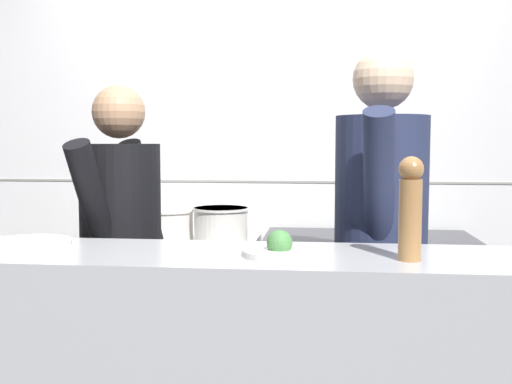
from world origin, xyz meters
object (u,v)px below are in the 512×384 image
(mixing_bowl_steel, at_px, (402,229))
(chef_sous, at_px, (380,251))
(plated_dish_appetiser, at_px, (280,249))
(sauce_pot, at_px, (169,224))
(braising_pot, at_px, (221,224))
(stock_pot, at_px, (113,222))
(plated_dish_main, at_px, (27,243))
(oven_range, at_px, (168,322))
(pepper_mill, at_px, (410,206))
(chef_head_cook, at_px, (121,261))

(mixing_bowl_steel, relative_size, chef_sous, 0.14)
(mixing_bowl_steel, bearing_deg, plated_dish_appetiser, -111.98)
(sauce_pot, bearing_deg, braising_pot, -9.91)
(sauce_pot, relative_size, plated_dish_appetiser, 1.24)
(stock_pot, relative_size, plated_dish_main, 1.05)
(sauce_pot, bearing_deg, stock_pot, -168.67)
(plated_dish_main, bearing_deg, chef_sous, 22.62)
(oven_range, relative_size, plated_dish_appetiser, 4.16)
(pepper_mill, bearing_deg, plated_dish_appetiser, 174.93)
(oven_range, distance_m, mixing_bowl_steel, 1.30)
(oven_range, bearing_deg, plated_dish_appetiser, -61.75)
(sauce_pot, relative_size, mixing_bowl_steel, 1.11)
(braising_pot, bearing_deg, mixing_bowl_steel, 3.20)
(oven_range, bearing_deg, mixing_bowl_steel, 1.82)
(pepper_mill, height_order, chef_head_cook, chef_head_cook)
(sauce_pot, distance_m, plated_dish_main, 1.23)
(oven_range, height_order, plated_dish_main, plated_dish_main)
(pepper_mill, distance_m, chef_head_cook, 1.27)
(sauce_pot, xyz_separation_m, braising_pot, (0.29, -0.05, 0.01))
(sauce_pot, distance_m, plated_dish_appetiser, 1.46)
(braising_pot, bearing_deg, plated_dish_appetiser, -72.74)
(oven_range, xyz_separation_m, braising_pot, (0.29, -0.01, 0.53))
(plated_dish_main, relative_size, chef_head_cook, 0.17)
(stock_pot, xyz_separation_m, mixing_bowl_steel, (1.47, 0.06, -0.02))
(stock_pot, bearing_deg, pepper_mill, -43.90)
(stock_pot, bearing_deg, plated_dish_appetiser, -52.47)
(mixing_bowl_steel, distance_m, pepper_mill, 1.36)
(sauce_pot, relative_size, braising_pot, 0.94)
(mixing_bowl_steel, bearing_deg, chef_sous, -103.48)
(stock_pot, distance_m, pepper_mill, 1.85)
(braising_pot, bearing_deg, stock_pot, -179.43)
(braising_pot, height_order, plated_dish_appetiser, plated_dish_appetiser)
(braising_pot, bearing_deg, chef_head_cook, -114.92)
(stock_pot, distance_m, plated_dish_appetiser, 1.57)
(pepper_mill, bearing_deg, stock_pot, 136.10)
(plated_dish_appetiser, relative_size, pepper_mill, 0.75)
(mixing_bowl_steel, bearing_deg, stock_pot, -177.80)
(plated_dish_appetiser, relative_size, chef_head_cook, 0.14)
(stock_pot, distance_m, chef_head_cook, 0.70)
(plated_dish_main, height_order, chef_head_cook, chef_head_cook)
(oven_range, bearing_deg, chef_head_cook, -91.13)
(chef_sous, bearing_deg, chef_head_cook, -174.14)
(braising_pot, xyz_separation_m, chef_head_cook, (-0.30, -0.65, -0.07))
(oven_range, distance_m, stock_pot, 0.60)
(stock_pot, height_order, mixing_bowl_steel, stock_pot)
(braising_pot, xyz_separation_m, pepper_mill, (0.76, -1.28, 0.24))
(plated_dish_appetiser, height_order, chef_sous, chef_sous)
(braising_pot, height_order, chef_head_cook, chef_head_cook)
(stock_pot, bearing_deg, plated_dish_main, -83.57)
(plated_dish_appetiser, bearing_deg, mixing_bowl_steel, 68.02)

